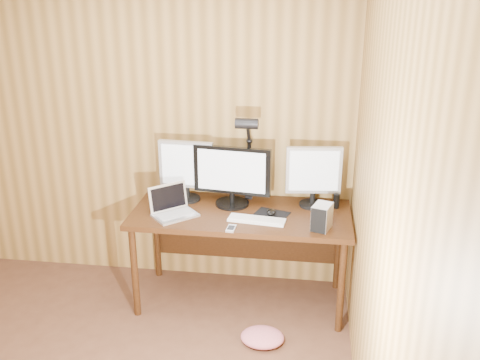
% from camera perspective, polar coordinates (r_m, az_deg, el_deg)
% --- Properties ---
extents(desk, '(1.60, 0.70, 0.75)m').
position_cam_1_polar(desk, '(4.04, 0.23, -4.61)').
color(desk, '#351B0B').
rests_on(desk, floor).
extents(monitor_center, '(0.58, 0.25, 0.46)m').
position_cam_1_polar(monitor_center, '(3.97, -0.86, 0.52)').
color(monitor_center, black).
rests_on(monitor_center, desk).
extents(monitor_left, '(0.42, 0.20, 0.47)m').
position_cam_1_polar(monitor_left, '(4.07, -5.76, 1.20)').
color(monitor_left, black).
rests_on(monitor_left, desk).
extents(monitor_right, '(0.41, 0.19, 0.46)m').
position_cam_1_polar(monitor_right, '(3.98, 7.85, 0.58)').
color(monitor_right, black).
rests_on(monitor_right, desk).
extents(laptop, '(0.37, 0.37, 0.21)m').
position_cam_1_polar(laptop, '(3.90, -7.25, -2.93)').
color(laptop, silver).
rests_on(laptop, desk).
extents(keyboard, '(0.41, 0.17, 0.02)m').
position_cam_1_polar(keyboard, '(3.78, 1.80, -4.26)').
color(keyboard, white).
rests_on(keyboard, desk).
extents(mousepad, '(0.29, 0.26, 0.00)m').
position_cam_1_polar(mousepad, '(3.89, 3.33, -3.70)').
color(mousepad, black).
rests_on(mousepad, desk).
extents(mouse, '(0.10, 0.12, 0.04)m').
position_cam_1_polar(mouse, '(3.88, 3.34, -3.42)').
color(mouse, black).
rests_on(mouse, mousepad).
extents(hard_drive, '(0.15, 0.19, 0.18)m').
position_cam_1_polar(hard_drive, '(3.67, 8.72, -3.91)').
color(hard_drive, silver).
rests_on(hard_drive, desk).
extents(phone, '(0.06, 0.11, 0.02)m').
position_cam_1_polar(phone, '(3.66, -0.96, -5.18)').
color(phone, silver).
rests_on(phone, desk).
extents(speaker, '(0.05, 0.05, 0.11)m').
position_cam_1_polar(speaker, '(4.04, 10.24, -2.23)').
color(speaker, black).
rests_on(speaker, desk).
extents(desk_lamp, '(0.16, 0.24, 0.72)m').
position_cam_1_polar(desk_lamp, '(3.95, 0.85, 3.61)').
color(desk_lamp, black).
rests_on(desk_lamp, desk).
extents(fabric_pile, '(0.33, 0.28, 0.10)m').
position_cam_1_polar(fabric_pile, '(3.82, 2.39, -16.42)').
color(fabric_pile, '#C6606C').
rests_on(fabric_pile, floor).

